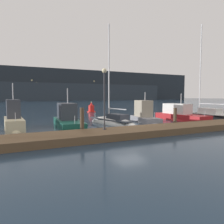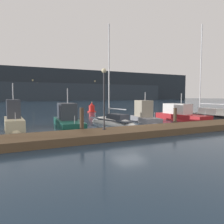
{
  "view_description": "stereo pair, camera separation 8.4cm",
  "coord_description": "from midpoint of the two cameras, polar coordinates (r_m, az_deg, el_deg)",
  "views": [
    {
      "loc": [
        -8.99,
        -14.82,
        2.68
      ],
      "look_at": [
        0.0,
        3.18,
        1.2
      ],
      "focal_mm": 35.0,
      "sensor_mm": 36.0,
      "label": 1
    },
    {
      "loc": [
        -8.92,
        -14.86,
        2.68
      ],
      "look_at": [
        0.0,
        3.18,
        1.2
      ],
      "focal_mm": 35.0,
      "sensor_mm": 36.0,
      "label": 2
    }
  ],
  "objects": [
    {
      "name": "motorboat_berth_2",
      "position": [
        19.35,
        -24.13,
        -2.69
      ],
      "size": [
        1.51,
        5.12,
        4.24
      ],
      "color": "beige",
      "rests_on": "ground"
    },
    {
      "name": "mooring_pile_2",
      "position": [
        19.48,
        16.25,
        -1.41
      ],
      "size": [
        0.28,
        0.28,
        1.66
      ],
      "primitive_type": "cylinder",
      "color": "#4C3D2D",
      "rests_on": "ground"
    },
    {
      "name": "motorboat_berth_3",
      "position": [
        19.5,
        -11.32,
        -2.8
      ],
      "size": [
        2.7,
        7.24,
        3.98
      ],
      "color": "#195647",
      "rests_on": "ground"
    },
    {
      "name": "channel_buoy",
      "position": [
        36.57,
        -5.25,
        0.96
      ],
      "size": [
        1.44,
        1.44,
        1.74
      ],
      "color": "red",
      "rests_on": "ground"
    },
    {
      "name": "dock_lamppost",
      "position": [
        14.43,
        -1.94,
        6.07
      ],
      "size": [
        0.32,
        0.32,
        4.04
      ],
      "color": "#2D2D33",
      "rests_on": "dock"
    },
    {
      "name": "dock",
      "position": [
        15.67,
        8.97,
        -4.86
      ],
      "size": [
        32.8,
        2.8,
        0.45
      ],
      "primitive_type": "cube",
      "color": "brown",
      "rests_on": "ground"
    },
    {
      "name": "sailboat_berth_4",
      "position": [
        20.78,
        0.26,
        -2.92
      ],
      "size": [
        3.04,
        6.7,
        10.18
      ],
      "color": "white",
      "rests_on": "ground"
    },
    {
      "name": "motorboat_berth_5",
      "position": [
        22.53,
        8.67,
        -1.57
      ],
      "size": [
        2.68,
        5.23,
        3.56
      ],
      "color": "gray",
      "rests_on": "ground"
    },
    {
      "name": "sailboat_berth_7",
      "position": [
        28.26,
        22.99,
        -1.32
      ],
      "size": [
        2.21,
        7.98,
        11.95
      ],
      "color": "#2D3338",
      "rests_on": "ground"
    },
    {
      "name": "hillside_backdrop",
      "position": [
        136.67,
        -21.57,
        6.45
      ],
      "size": [
        240.0,
        23.0,
        18.92
      ],
      "color": "#232B33",
      "rests_on": "ground"
    },
    {
      "name": "rowboat_adrift",
      "position": [
        34.01,
        23.09,
        -0.64
      ],
      "size": [
        2.29,
        2.68,
        0.56
      ],
      "color": "#195647",
      "rests_on": "ground"
    },
    {
      "name": "mooring_pile_1",
      "position": [
        15.15,
        -7.75,
        -2.43
      ],
      "size": [
        0.28,
        0.28,
        1.88
      ],
      "primitive_type": "cylinder",
      "color": "#4C3D2D",
      "rests_on": "ground"
    },
    {
      "name": "ground_plane",
      "position": [
        17.54,
        4.76,
        -4.6
      ],
      "size": [
        400.0,
        400.0,
        0.0
      ],
      "primitive_type": "plane",
      "color": "#1E3347"
    },
    {
      "name": "motorboat_berth_6",
      "position": [
        25.4,
        17.68,
        -1.35
      ],
      "size": [
        2.62,
        7.13,
        3.5
      ],
      "color": "red",
      "rests_on": "ground"
    }
  ]
}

